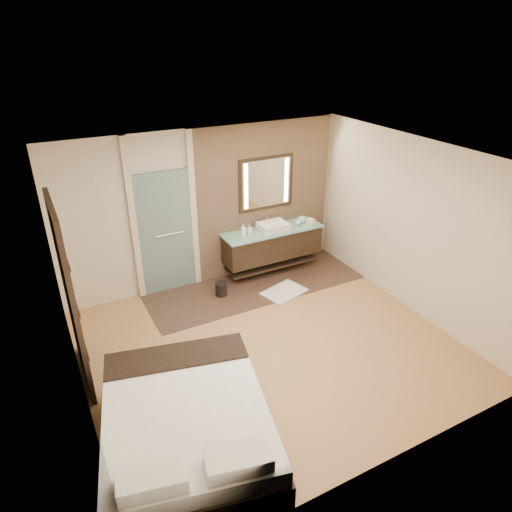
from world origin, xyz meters
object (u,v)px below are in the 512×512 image
vanity (272,244)px  bed (187,428)px  waste_bin (221,289)px  mirror_unit (266,183)px

vanity → bed: 4.13m
vanity → waste_bin: 1.29m
bed → vanity: bearing=60.8°
mirror_unit → waste_bin: size_ratio=4.26×
mirror_unit → vanity: bearing=-90.0°
vanity → bed: size_ratio=0.76×
vanity → bed: vanity is taller
vanity → bed: bearing=-131.8°
mirror_unit → waste_bin: bearing=-153.9°
vanity → waste_bin: size_ratio=7.43×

